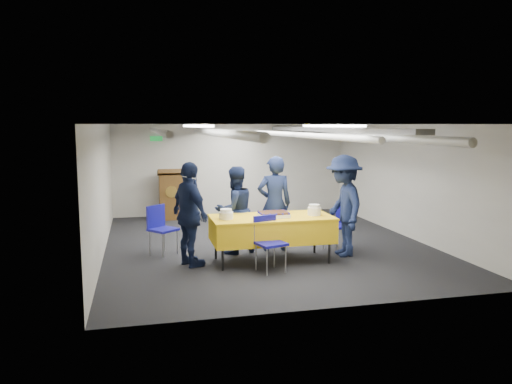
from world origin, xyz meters
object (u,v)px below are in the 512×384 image
Objects in this scene: podium at (171,194)px; sailor_c at (190,214)px; sheet_cake at (273,214)px; sailor_d at (344,206)px; chair_left at (160,224)px; sailor_b at (235,210)px; chair_near at (268,237)px; chair_right at (340,221)px; serving_table at (272,229)px; sailor_a at (274,204)px.

sailor_c is at bearing -89.53° from podium.
sheet_cake is 1.32m from sailor_d.
sailor_c reaches higher than chair_left.
chair_near is at bearing 84.95° from sailor_b.
sailor_b is at bearing 174.77° from chair_right.
sailor_d is at bearing -15.19° from chair_left.
podium is at bearing -21.87° from sailor_c.
sailor_c reaches higher than serving_table.
serving_table is 1.30× the size of sailor_b.
sailor_b is at bearing 6.12° from sailor_a.
sheet_cake reaches higher than serving_table.
chair_near is 1.67m from sailor_d.
chair_left is 1.36m from sailor_b.
sailor_a is (2.05, -0.22, 0.33)m from chair_left.
podium is 4.71m from chair_right.
chair_near is 0.49× the size of sailor_d.
chair_left is (-1.82, 0.98, -0.28)m from sheet_cake.
chair_right is at bearing 19.39° from serving_table.
sailor_a is at bearing -116.85° from sailor_d.
podium reaches higher than chair_near.
chair_near is at bearing 73.94° from sailor_a.
podium reaches higher than chair_right.
sailor_d is at bearing -56.87° from podium.
sailor_c is (-1.16, 0.53, 0.32)m from chair_near.
sailor_d reaches higher than sheet_cake.
sailor_b is (-0.51, 0.74, -0.03)m from sheet_cake.
sailor_b is (-0.74, -0.03, -0.08)m from sailor_a.
chair_near is 1.00× the size of chair_right.
sailor_d is (-0.13, -0.42, 0.36)m from chair_right.
sailor_b reaches higher than chair_right.
sailor_d is at bearing 5.81° from sheet_cake.
chair_near is 1.25m from sailor_b.
sheet_cake is 2.09m from chair_left.
chair_near is 1.34m from sailor_a.
sailor_b is (-1.95, 0.18, 0.25)m from chair_right.
sailor_b is at bearing -10.79° from chair_left.
sailor_a is (0.24, 0.72, 0.31)m from serving_table.
chair_left is at bearing -97.08° from podium.
sailor_c is (-2.81, -0.47, 0.32)m from chair_right.
sheet_cake is 0.58× the size of chair_near.
chair_left is at bearing 138.30° from chair_near.
sailor_d reaches higher than chair_right.
sailor_d is (2.69, 0.05, 0.04)m from sailor_c.
sailor_d reaches higher than sailor_b.
chair_left is at bearing -30.13° from sailor_b.
sheet_cake is at bearing -28.37° from chair_left.
sailor_c is at bearing -63.65° from chair_left.
podium is at bearing 108.12° from serving_table.
chair_left is (-0.41, -3.32, -0.08)m from podium.
chair_near is at bearing -41.70° from chair_left.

